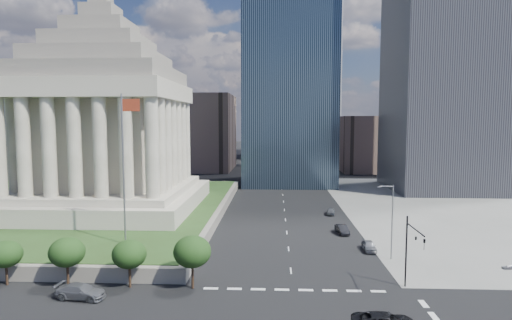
# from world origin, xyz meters

# --- Properties ---
(ground) EXTENTS (500.00, 500.00, 0.00)m
(ground) POSITION_xyz_m (0.00, 100.00, 0.00)
(ground) COLOR black
(ground) RESTS_ON ground
(sidewalk_ne) EXTENTS (68.00, 90.00, 0.03)m
(sidewalk_ne) POSITION_xyz_m (46.00, 60.00, 0.01)
(sidewalk_ne) COLOR slate
(sidewalk_ne) RESTS_ON ground
(plaza_terrace) EXTENTS (66.00, 70.00, 1.80)m
(plaza_terrace) POSITION_xyz_m (-45.00, 50.00, 0.90)
(plaza_terrace) COLOR slate
(plaza_terrace) RESTS_ON ground
(plaza_lawn) EXTENTS (64.00, 68.00, 0.10)m
(plaza_lawn) POSITION_xyz_m (-45.00, 50.00, 1.85)
(plaza_lawn) COLOR #263D19
(plaza_lawn) RESTS_ON plaza_terrace
(war_memorial) EXTENTS (34.00, 34.00, 39.00)m
(war_memorial) POSITION_xyz_m (-34.00, 48.00, 21.40)
(war_memorial) COLOR gray
(war_memorial) RESTS_ON plaza_lawn
(flagpole) EXTENTS (2.52, 0.24, 20.00)m
(flagpole) POSITION_xyz_m (-21.83, 24.00, 13.11)
(flagpole) COLOR slate
(flagpole) RESTS_ON plaza_lawn
(midrise_glass) EXTENTS (26.00, 26.00, 60.00)m
(midrise_glass) POSITION_xyz_m (2.00, 95.00, 30.00)
(midrise_glass) COLOR black
(midrise_glass) RESTS_ON ground
(building_filler_ne) EXTENTS (20.00, 30.00, 20.00)m
(building_filler_ne) POSITION_xyz_m (32.00, 130.00, 10.00)
(building_filler_ne) COLOR brown
(building_filler_ne) RESTS_ON ground
(building_filler_nw) EXTENTS (24.00, 30.00, 28.00)m
(building_filler_nw) POSITION_xyz_m (-30.00, 130.00, 14.00)
(building_filler_nw) COLOR brown
(building_filler_nw) RESTS_ON ground
(traffic_signal_ne) EXTENTS (0.30, 5.74, 8.00)m
(traffic_signal_ne) POSITION_xyz_m (12.50, 13.70, 5.25)
(traffic_signal_ne) COLOR black
(traffic_signal_ne) RESTS_ON ground
(street_lamp_north) EXTENTS (2.13, 0.22, 10.00)m
(street_lamp_north) POSITION_xyz_m (13.33, 25.00, 5.66)
(street_lamp_north) COLOR slate
(street_lamp_north) RESTS_ON ground
(suv_grey) EXTENTS (2.77, 5.48, 1.52)m
(suv_grey) POSITION_xyz_m (-22.07, 10.78, 0.76)
(suv_grey) COLOR #52545A
(suv_grey) RESTS_ON ground
(parked_sedan_near) EXTENTS (1.79, 4.21, 1.42)m
(parked_sedan_near) POSITION_xyz_m (11.37, 28.62, 0.71)
(parked_sedan_near) COLOR gray
(parked_sedan_near) RESTS_ON ground
(parked_sedan_mid) EXTENTS (4.41, 2.01, 1.40)m
(parked_sedan_mid) POSITION_xyz_m (9.00, 37.72, 0.70)
(parked_sedan_mid) COLOR black
(parked_sedan_mid) RESTS_ON ground
(parked_sedan_far) EXTENTS (2.11, 3.98, 1.29)m
(parked_sedan_far) POSITION_xyz_m (9.00, 51.94, 0.64)
(parked_sedan_far) COLOR #4E5155
(parked_sedan_far) RESTS_ON ground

